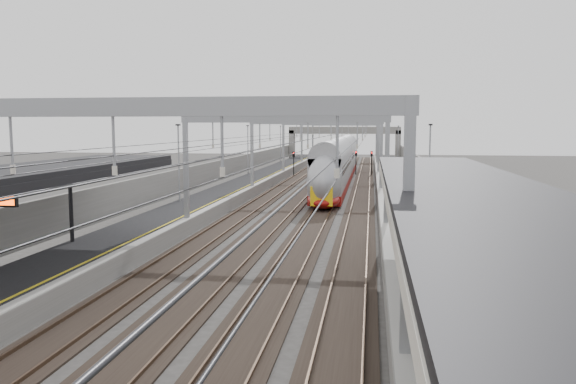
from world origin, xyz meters
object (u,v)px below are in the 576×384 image
(signal_green, at_px, (294,159))
(bench, at_px, (479,318))
(overbridge, at_px, (344,135))
(train, at_px, (339,166))

(signal_green, bearing_deg, bench, -77.40)
(bench, bearing_deg, overbridge, 94.96)
(overbridge, height_order, bench, overbridge)
(overbridge, relative_size, signal_green, 6.33)
(overbridge, distance_m, signal_green, 36.35)
(overbridge, distance_m, bench, 97.06)
(train, bearing_deg, bench, -82.52)
(overbridge, xyz_separation_m, bench, (8.38, -96.63, -3.76))
(train, height_order, bench, train)
(overbridge, xyz_separation_m, signal_green, (-5.20, -35.86, -2.89))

